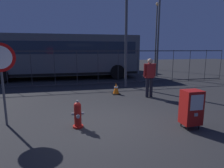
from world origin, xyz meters
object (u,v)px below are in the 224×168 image
bus_far (72,53)px  street_light_near_left (156,31)px  pedestrian (150,76)px  street_light_far_left (159,27)px  stop_sign (1,67)px  traffic_cone (116,89)px  fire_hydrant (78,115)px  newspaper_box_primary (191,107)px  bus_near (62,54)px

bus_far → street_light_near_left: size_ratio=1.65×
pedestrian → street_light_far_left: size_ratio=0.27×
stop_sign → traffic_cone: stop_sign is taller
street_light_near_left → street_light_far_left: size_ratio=1.03×
bus_far → fire_hydrant: bearing=-95.3°
newspaper_box_primary → stop_sign: stop_sign is taller
newspaper_box_primary → stop_sign: size_ratio=0.46×
traffic_cone → bus_near: bearing=114.1°
fire_hydrant → bus_near: bearing=93.2°
stop_sign → street_light_far_left: street_light_far_left is taller
bus_far → street_light_far_left: (6.14, -4.68, 1.97)m
pedestrian → bus_far: (-2.88, 10.49, 0.76)m
pedestrian → newspaper_box_primary: bearing=-95.5°
stop_sign → bus_far: (2.23, 12.46, 0.11)m
stop_sign → street_light_far_left: bearing=42.9°
newspaper_box_primary → pedestrian: pedestrian is taller
stop_sign → bus_near: (1.40, 8.34, 0.11)m
fire_hydrant → newspaper_box_primary: size_ratio=0.73×
street_light_near_left → bus_near: bearing=-156.7°
stop_sign → bus_far: bearing=79.9°
stop_sign → pedestrian: (5.10, 1.97, -0.65)m
fire_hydrant → street_light_far_left: (6.46, 8.38, 3.33)m
newspaper_box_primary → bus_near: 10.31m
newspaper_box_primary → street_light_far_left: street_light_far_left is taller
traffic_cone → street_light_far_left: (4.50, 4.93, 3.42)m
bus_near → street_light_far_left: bearing=-3.9°
street_light_far_left → bus_far: bearing=142.7°
stop_sign → bus_far: size_ratio=0.21×
newspaper_box_primary → traffic_cone: bearing=102.5°
newspaper_box_primary → fire_hydrant: bearing=165.8°
newspaper_box_primary → bus_far: bearing=100.5°
stop_sign → traffic_cone: 4.98m
newspaper_box_primary → street_light_far_left: (3.58, 9.11, 3.11)m
fire_hydrant → bus_near: (-0.50, 8.95, 1.36)m
pedestrian → bus_far: bearing=105.3°
fire_hydrant → street_light_far_left: bearing=52.4°
pedestrian → street_light_far_left: 7.20m
stop_sign → bus_near: bearing=80.5°
stop_sign → street_light_near_left: bearing=49.6°
bus_far → street_light_near_left: street_light_near_left is taller
traffic_cone → bus_near: (-2.45, 5.49, 1.45)m
pedestrian → street_light_far_left: bearing=60.7°
newspaper_box_primary → bus_near: size_ratio=0.10×
newspaper_box_primary → pedestrian: 3.34m
fire_hydrant → bus_far: (0.32, 13.06, 1.36)m
pedestrian → traffic_cone: (-1.25, 0.88, -0.69)m
newspaper_box_primary → bus_near: bus_near is taller
bus_far → pedestrian: bearing=-78.6°
traffic_cone → street_light_near_left: street_light_near_left is taller
fire_hydrant → bus_near: size_ratio=0.07×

